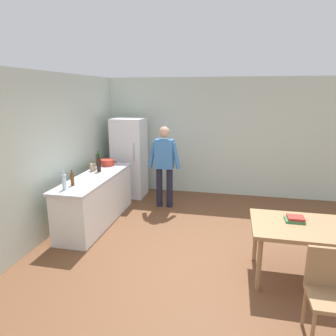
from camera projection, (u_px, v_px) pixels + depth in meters
ground_plane at (199, 255)px, 4.54m from camera, size 14.00×14.00×0.00m
wall_back at (215, 137)px, 7.06m from camera, size 6.40×0.12×2.70m
wall_left at (43, 157)px, 4.94m from camera, size 0.12×5.60×2.70m
kitchen_counter at (96, 199)px, 5.60m from camera, size 0.64×2.20×0.90m
refrigerator at (130, 158)px, 6.99m from camera, size 0.70×0.67×1.80m
person at (164, 162)px, 6.25m from camera, size 0.70×0.22×1.70m
dining_table at (309, 232)px, 3.81m from camera, size 1.40×0.90×0.75m
chair at (330, 289)px, 2.92m from camera, size 0.42×0.42×0.91m
cooking_pot at (107, 162)px, 6.26m from camera, size 0.40×0.28×0.12m
utensil_jar at (93, 167)px, 5.82m from camera, size 0.11×0.11×0.32m
bottle_wine_dark at (99, 164)px, 5.75m from camera, size 0.08×0.08×0.34m
bottle_beer_brown at (72, 179)px, 4.91m from camera, size 0.06×0.06×0.26m
bottle_water_clear at (64, 182)px, 4.69m from camera, size 0.07×0.07×0.30m
bottle_wine_green at (98, 161)px, 6.04m from camera, size 0.08×0.08×0.34m
book_stack at (295, 219)px, 3.92m from camera, size 0.24×0.20×0.06m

